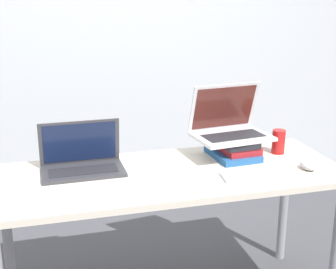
{
  "coord_description": "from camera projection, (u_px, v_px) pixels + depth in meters",
  "views": [
    {
      "loc": [
        -0.52,
        -1.61,
        1.5
      ],
      "look_at": [
        -0.0,
        0.31,
        0.89
      ],
      "focal_mm": 50.0,
      "sensor_mm": 36.0,
      "label": 1
    }
  ],
  "objects": [
    {
      "name": "laptop_on_books",
      "position": [
        229.0,
        126.0,
        2.32
      ],
      "size": [
        0.39,
        0.3,
        0.26
      ],
      "color": "silver",
      "rests_on": "book_stack"
    },
    {
      "name": "laptop_left",
      "position": [
        82.0,
        161.0,
        2.14
      ],
      "size": [
        0.38,
        0.22,
        0.23
      ],
      "color": "#333338",
      "rests_on": "desk"
    },
    {
      "name": "mouse",
      "position": [
        308.0,
        166.0,
        2.17
      ],
      "size": [
        0.07,
        0.1,
        0.04
      ],
      "color": "#B2B2B7",
      "rests_on": "desk"
    },
    {
      "name": "desk",
      "position": [
        169.0,
        188.0,
        2.16
      ],
      "size": [
        1.62,
        0.63,
        0.71
      ],
      "color": "beige",
      "rests_on": "ground_plane"
    },
    {
      "name": "book_stack",
      "position": [
        234.0,
        148.0,
        2.33
      ],
      "size": [
        0.22,
        0.27,
        0.1
      ],
      "color": "#235693",
      "rests_on": "desk"
    },
    {
      "name": "wall_back",
      "position": [
        114.0,
        15.0,
        3.32
      ],
      "size": [
        8.0,
        0.05,
        2.7
      ],
      "color": "silver",
      "rests_on": "ground_plane"
    },
    {
      "name": "soda_can",
      "position": [
        278.0,
        142.0,
        2.38
      ],
      "size": [
        0.07,
        0.07,
        0.12
      ],
      "color": "red",
      "rests_on": "desk"
    },
    {
      "name": "wireless_keyboard",
      "position": [
        257.0,
        175.0,
        2.08
      ],
      "size": [
        0.33,
        0.15,
        0.01
      ],
      "color": "silver",
      "rests_on": "desk"
    }
  ]
}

